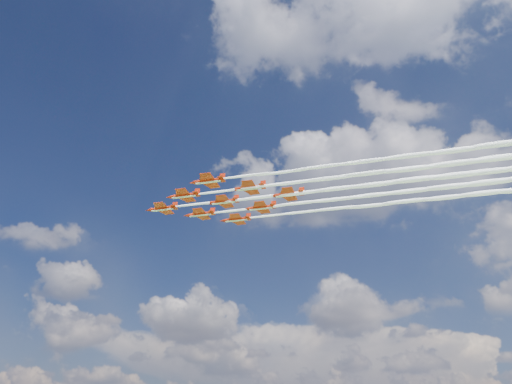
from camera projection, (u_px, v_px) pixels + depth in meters
jet_lead at (318, 191)px, 138.17m from camera, size 99.00×19.12×2.51m
jet_row2_port at (351, 176)px, 130.35m from camera, size 99.00×19.12×2.51m
jet_row2_starb at (355, 197)px, 141.74m from camera, size 99.00×19.12×2.51m
jet_row3_port at (388, 158)px, 122.53m from camera, size 99.00×19.12×2.51m
jet_row3_centre at (389, 183)px, 133.92m from camera, size 99.00×19.12×2.51m
jet_row3_starb at (390, 203)px, 145.31m from camera, size 99.00×19.12×2.51m
jet_row4_port at (427, 166)px, 126.10m from camera, size 99.00×19.12×2.51m
jet_row4_starb at (425, 190)px, 137.48m from camera, size 99.00×19.12×2.51m
jet_tail at (464, 174)px, 129.66m from camera, size 99.00×19.12×2.51m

